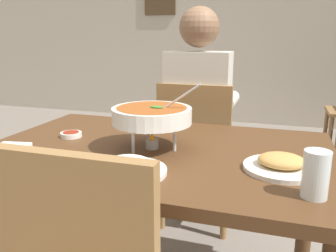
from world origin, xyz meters
TOP-DOWN VIEW (x-y plane):
  - cafe_rear_partition at (0.00, 3.60)m, footprint 10.00×0.10m
  - dining_table_main at (0.00, 0.00)m, footprint 1.32×0.87m
  - chair_diner_main at (-0.00, 0.72)m, footprint 0.44×0.44m
  - diner_main at (0.00, 0.75)m, footprint 0.40×0.45m
  - curry_bowl at (-0.01, -0.01)m, footprint 0.33×0.30m
  - rice_plate at (0.01, -0.27)m, footprint 0.24×0.24m
  - appetizer_plate at (0.46, -0.10)m, footprint 0.24×0.24m
  - sauce_dish at (-0.40, 0.03)m, footprint 0.09×0.09m
  - napkin_folded at (-0.52, -0.18)m, footprint 0.13×0.10m
  - spoon_utensil at (-0.49, -0.23)m, footprint 0.03×0.17m
  - drink_glass at (0.54, -0.27)m, footprint 0.07×0.07m

SIDE VIEW (x-z plane):
  - chair_diner_main at x=0.00m, z-range 0.06..0.96m
  - dining_table_main at x=0.00m, z-range 0.26..0.99m
  - spoon_utensil at x=-0.49m, z-range 0.73..0.74m
  - napkin_folded at x=-0.52m, z-range 0.73..0.75m
  - sauce_dish at x=-0.40m, z-range 0.73..0.75m
  - diner_main at x=0.00m, z-range 0.09..1.40m
  - rice_plate at x=0.01m, z-range 0.72..0.78m
  - appetizer_plate at x=0.46m, z-range 0.72..0.78m
  - drink_glass at x=0.54m, z-range 0.73..0.86m
  - curry_bowl at x=-0.01m, z-range 0.73..0.99m
  - cafe_rear_partition at x=0.00m, z-range 0.00..3.00m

